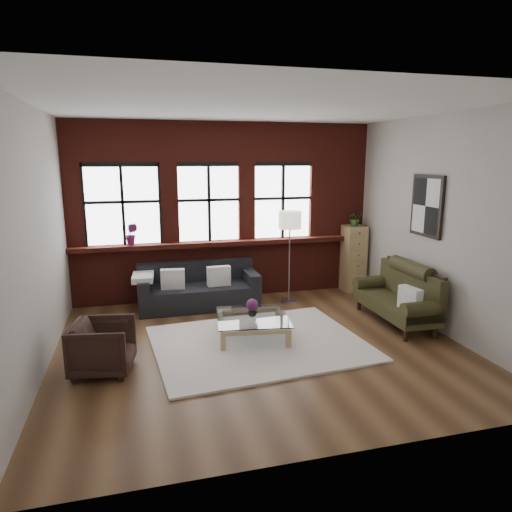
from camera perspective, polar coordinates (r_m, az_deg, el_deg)
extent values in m
plane|color=#4F321D|center=(6.50, 0.50, -11.10)|extent=(5.50, 5.50, 0.00)
plane|color=white|center=(6.01, 0.55, 18.20)|extent=(5.50, 5.50, 0.00)
plane|color=#B1ADA5|center=(8.47, -3.93, 5.57)|extent=(5.50, 0.00, 5.50)
plane|color=#B1ADA5|center=(3.75, 10.60, -3.03)|extent=(5.50, 0.00, 5.50)
plane|color=#B1ADA5|center=(5.96, -25.91, 1.59)|extent=(0.00, 5.00, 5.00)
plane|color=#B1ADA5|center=(7.27, 21.99, 3.62)|extent=(0.00, 5.00, 5.00)
cube|color=maroon|center=(8.40, -3.69, 1.67)|extent=(5.50, 0.30, 0.08)
cube|color=silver|center=(6.53, 0.34, -10.85)|extent=(3.05, 2.49, 0.03)
cube|color=white|center=(7.84, -10.35, -2.85)|extent=(0.41, 0.18, 0.34)
cube|color=white|center=(7.93, -4.68, -2.51)|extent=(0.41, 0.17, 0.34)
cube|color=white|center=(7.04, 18.70, -5.08)|extent=(0.20, 0.40, 0.34)
imported|color=black|center=(5.94, -18.59, -10.72)|extent=(0.82, 0.80, 0.65)
imported|color=#B2B2B2|center=(6.61, -0.47, -6.98)|extent=(0.17, 0.17, 0.14)
sphere|color=#69245D|center=(6.58, -0.47, -6.13)|extent=(0.18, 0.18, 0.18)
cube|color=tan|center=(9.12, 12.07, -0.29)|extent=(0.40, 0.40, 1.29)
imported|color=#2D5923|center=(8.98, 12.29, 4.65)|extent=(0.28, 0.25, 0.30)
imported|color=#69245D|center=(8.19, -15.29, 2.65)|extent=(0.26, 0.23, 0.39)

